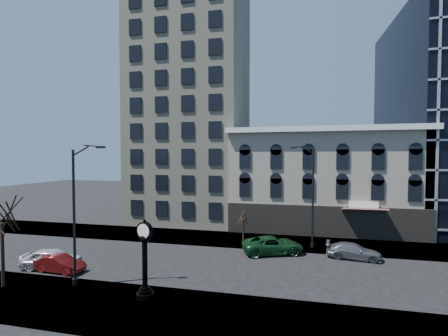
% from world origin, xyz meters
% --- Properties ---
extents(ground, '(160.00, 160.00, 0.00)m').
position_xyz_m(ground, '(0.00, 0.00, 0.00)').
color(ground, black).
rests_on(ground, ground).
extents(sidewalk_far, '(160.00, 6.00, 0.12)m').
position_xyz_m(sidewalk_far, '(0.00, 8.00, 0.06)').
color(sidewalk_far, '#9C978E').
rests_on(sidewalk_far, ground).
extents(sidewalk_near, '(160.00, 6.00, 0.12)m').
position_xyz_m(sidewalk_near, '(0.00, -8.00, 0.06)').
color(sidewalk_near, '#9C978E').
rests_on(sidewalk_near, ground).
extents(cream_tower, '(15.90, 15.40, 42.50)m').
position_xyz_m(cream_tower, '(-6.11, 18.88, 19.32)').
color(cream_tower, '#BCB798').
rests_on(cream_tower, ground).
extents(victorian_row, '(22.60, 11.19, 12.50)m').
position_xyz_m(victorian_row, '(12.00, 15.89, 6.00)').
color(victorian_row, gray).
rests_on(victorian_row, ground).
extents(street_clock, '(1.14, 1.14, 5.01)m').
position_xyz_m(street_clock, '(-0.80, -6.70, 2.38)').
color(street_clock, black).
rests_on(street_clock, sidewalk_near).
extents(street_lamp_near, '(2.54, 0.86, 9.97)m').
position_xyz_m(street_lamp_near, '(-5.75, -5.83, 7.65)').
color(street_lamp_near, black).
rests_on(street_lamp_near, sidewalk_near).
extents(street_lamp_far, '(2.65, 0.56, 10.24)m').
position_xyz_m(street_lamp_far, '(9.64, 6.52, 7.85)').
color(street_lamp_far, black).
rests_on(street_lamp_far, sidewalk_far).
extents(bare_tree_near, '(4.14, 4.14, 7.10)m').
position_xyz_m(bare_tree_near, '(-11.13, -7.27, 5.48)').
color(bare_tree_near, '#2F2117').
rests_on(bare_tree_near, sidewalk_near).
extents(bare_tree_far, '(2.19, 2.19, 3.76)m').
position_xyz_m(bare_tree_far, '(3.32, 7.74, 2.95)').
color(bare_tree_far, '#2F2117').
rests_on(bare_tree_far, sidewalk_far).
extents(car_near_a, '(4.92, 2.76, 1.58)m').
position_xyz_m(car_near_a, '(-10.76, -3.40, 0.79)').
color(car_near_a, silver).
rests_on(car_near_a, ground).
extents(car_near_b, '(4.01, 1.62, 1.30)m').
position_xyz_m(car_near_b, '(-9.52, -3.92, 0.65)').
color(car_near_b, maroon).
rests_on(car_near_b, ground).
extents(car_far_a, '(6.24, 4.39, 1.58)m').
position_xyz_m(car_far_a, '(6.63, 4.21, 0.79)').
color(car_far_a, '#143F1E').
rests_on(car_far_a, ground).
extents(car_far_b, '(4.85, 2.49, 1.35)m').
position_xyz_m(car_far_b, '(13.75, 4.29, 0.67)').
color(car_far_b, '#595B60').
rests_on(car_far_b, ground).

